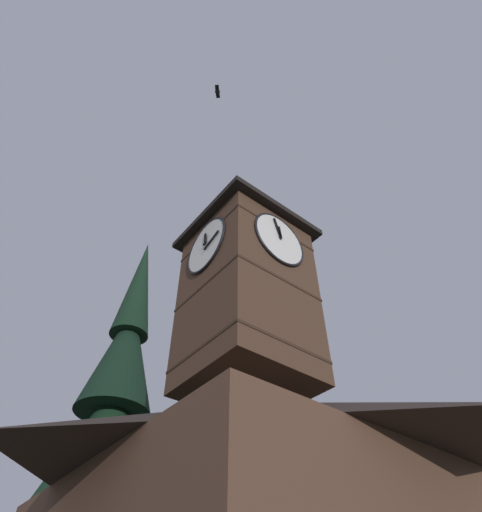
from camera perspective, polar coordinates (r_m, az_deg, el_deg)
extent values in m
pyramid|color=#2D231E|center=(14.05, 3.23, -24.09)|extent=(10.94, 10.84, 2.78)
cube|color=#4C3323|center=(15.63, 0.80, -6.55)|extent=(3.78, 3.78, 6.69)
cube|color=#352318|center=(14.24, 0.90, -14.71)|extent=(3.82, 3.82, 0.10)
cube|color=#352318|center=(15.61, 0.80, -6.65)|extent=(3.82, 3.82, 0.10)
cube|color=#352318|center=(17.25, 0.72, 0.00)|extent=(3.82, 3.82, 0.10)
cylinder|color=white|center=(15.81, 5.10, 2.21)|extent=(2.29, 0.10, 2.29)
torus|color=black|center=(15.80, 5.16, 2.26)|extent=(2.39, 0.10, 2.39)
cube|color=black|center=(15.95, 5.17, 3.18)|extent=(0.20, 0.04, 0.58)
cube|color=black|center=(16.03, 4.88, 3.74)|extent=(0.35, 0.04, 0.92)
sphere|color=black|center=(15.76, 5.37, 2.44)|extent=(0.10, 0.10, 0.10)
cylinder|color=white|center=(16.03, -4.63, 1.39)|extent=(0.10, 2.29, 2.29)
torus|color=black|center=(16.02, -4.70, 1.42)|extent=(0.10, 2.39, 2.39)
cube|color=black|center=(16.17, -4.78, 2.32)|extent=(0.04, 0.20, 0.58)
cube|color=black|center=(15.63, -4.02, 2.11)|extent=(0.04, 0.92, 0.35)
sphere|color=black|center=(15.99, -4.95, 1.56)|extent=(0.10, 0.10, 0.10)
cube|color=black|center=(17.95, 0.69, 2.29)|extent=(4.48, 4.48, 0.25)
cylinder|color=tan|center=(18.62, 0.67, 4.23)|extent=(2.32, 2.32, 1.57)
cylinder|color=#2D2319|center=(18.19, 0.68, 2.99)|extent=(2.38, 2.38, 0.10)
cylinder|color=#2D2319|center=(18.47, 0.67, 3.82)|extent=(2.38, 2.38, 0.10)
cylinder|color=#2D2319|center=(18.77, 0.66, 4.63)|extent=(2.38, 2.38, 0.10)
cylinder|color=#2D2319|center=(19.06, 0.65, 5.42)|extent=(2.38, 2.38, 0.10)
cone|color=#2D3847|center=(19.56, 0.64, 6.66)|extent=(2.62, 2.62, 0.91)
sphere|color=#384251|center=(20.00, 0.63, 7.68)|extent=(0.16, 0.16, 0.16)
cone|color=black|center=(19.28, -17.54, -22.36)|extent=(4.54, 4.54, 5.38)
cone|color=black|center=(20.93, -15.24, -12.44)|extent=(3.19, 3.19, 5.63)
cone|color=black|center=(23.24, -13.40, -3.83)|extent=(1.85, 1.85, 6.24)
ellipsoid|color=black|center=(19.67, -3.16, 21.02)|extent=(0.26, 0.25, 0.13)
cube|color=black|center=(19.73, -3.11, 20.64)|extent=(0.32, 0.32, 0.09)
cube|color=black|center=(19.61, -3.21, 21.40)|extent=(0.32, 0.32, 0.09)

